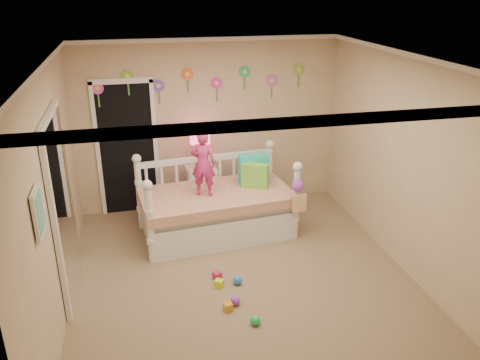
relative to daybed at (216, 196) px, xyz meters
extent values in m
cube|color=#7F684C|center=(0.09, -1.24, -0.57)|extent=(4.00, 4.50, 0.01)
cube|color=white|center=(0.09, -1.24, 2.03)|extent=(4.00, 4.50, 0.01)
cube|color=tan|center=(0.09, 1.01, 0.73)|extent=(4.00, 0.01, 2.60)
cube|color=tan|center=(-1.91, -1.24, 0.73)|extent=(0.01, 4.50, 2.60)
cube|color=tan|center=(2.09, -1.24, 0.73)|extent=(0.01, 4.50, 2.60)
cube|color=#27C5BC|center=(0.59, 0.20, 0.28)|extent=(0.43, 0.16, 0.43)
cube|color=#78CE3F|center=(0.57, 0.04, 0.24)|extent=(0.39, 0.28, 0.35)
imported|color=#CF2F7A|center=(-0.17, -0.06, 0.52)|extent=(0.38, 0.31, 0.90)
cube|color=white|center=(-0.10, 0.72, -0.20)|extent=(0.46, 0.35, 0.74)
sphere|color=#EB1F59|center=(-0.10, 0.72, 0.26)|extent=(0.18, 0.18, 0.18)
cylinder|color=#EB1F59|center=(-0.10, 0.72, 0.45)|extent=(0.03, 0.03, 0.38)
cylinder|color=#FF4C81|center=(-0.10, 0.72, 0.69)|extent=(0.30, 0.30, 0.28)
cube|color=black|center=(-1.16, 0.99, 0.47)|extent=(0.90, 0.04, 2.07)
cube|color=white|center=(-1.87, -0.94, 0.48)|extent=(0.07, 1.30, 2.10)
cube|color=white|center=(-1.88, -2.14, 0.98)|extent=(0.05, 0.34, 0.42)
camera|label=1|loc=(-1.05, -6.05, 2.76)|focal=36.27mm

